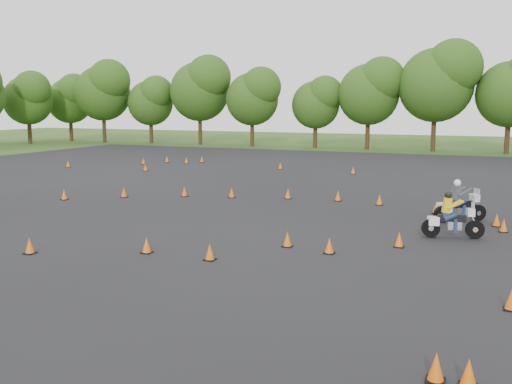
# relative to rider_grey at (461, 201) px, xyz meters

# --- Properties ---
(ground) EXTENTS (140.00, 140.00, 0.00)m
(ground) POSITION_rel_rider_grey_xyz_m (-6.86, -7.37, -0.80)
(ground) COLOR #2D5119
(ground) RESTS_ON ground
(asphalt_pad) EXTENTS (62.00, 62.00, 0.00)m
(asphalt_pad) POSITION_rel_rider_grey_xyz_m (-6.86, -1.37, -0.80)
(asphalt_pad) COLOR black
(asphalt_pad) RESTS_ON ground
(treeline) EXTENTS (87.09, 32.35, 10.59)m
(treeline) POSITION_rel_rider_grey_xyz_m (-3.55, 27.56, 3.83)
(treeline) COLOR #2B4B15
(treeline) RESTS_ON ground
(traffic_cones) EXTENTS (36.24, 33.13, 0.45)m
(traffic_cones) POSITION_rel_rider_grey_xyz_m (-6.96, -1.36, -0.57)
(traffic_cones) COLOR #E65F09
(traffic_cones) RESTS_ON asphalt_pad
(rider_grey) EXTENTS (2.07, 1.67, 1.59)m
(rider_grey) POSITION_rel_rider_grey_xyz_m (0.00, 0.00, 0.00)
(rider_grey) COLOR #3C4043
(rider_grey) RESTS_ON ground
(rider_yellow) EXTENTS (2.07, 1.05, 1.53)m
(rider_yellow) POSITION_rel_rider_grey_xyz_m (-0.07, -2.90, -0.03)
(rider_yellow) COLOR gold
(rider_yellow) RESTS_ON ground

